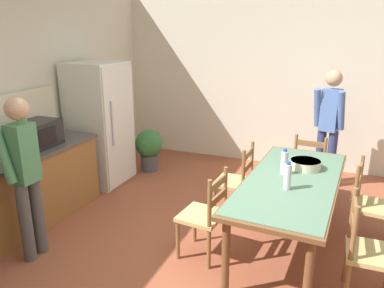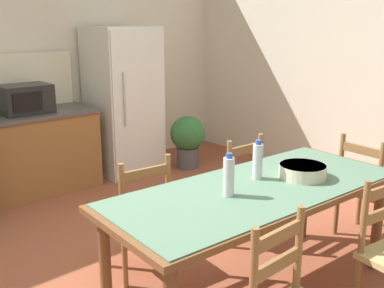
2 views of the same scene
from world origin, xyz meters
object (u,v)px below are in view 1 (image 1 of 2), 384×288
(chair_side_near_right, at_px, (369,205))
(person_at_counter, at_px, (25,171))
(chair_side_near_left, at_px, (367,251))
(chair_side_far_left, at_px, (205,215))
(chair_head_end, at_px, (310,168))
(person_by_table, at_px, (329,123))
(bottle_near_centre, at_px, (288,176))
(chair_side_far_right, at_px, (236,182))
(serving_bowl, at_px, (305,164))
(refrigerator, at_px, (100,124))
(dining_table, at_px, (291,187))
(bottle_off_centre, at_px, (284,162))
(microwave, at_px, (36,134))
(potted_plant, at_px, (149,147))

(chair_side_near_right, distance_m, person_at_counter, 3.46)
(chair_side_near_left, relative_size, chair_side_far_left, 1.00)
(chair_head_end, relative_size, person_by_table, 0.55)
(bottle_near_centre, bearing_deg, chair_side_far_right, 41.48)
(chair_side_near_right, relative_size, chair_side_far_right, 1.00)
(serving_bowl, bearing_deg, chair_side_near_right, -84.13)
(chair_side_near_left, height_order, person_at_counter, person_at_counter)
(refrigerator, xyz_separation_m, person_at_counter, (-1.91, -0.50, 0.03))
(bottle_near_centre, height_order, chair_side_far_left, bottle_near_centre)
(dining_table, height_order, serving_bowl, serving_bowl)
(dining_table, height_order, chair_side_far_right, chair_side_far_right)
(refrigerator, bearing_deg, chair_side_near_left, -110.92)
(refrigerator, bearing_deg, serving_bowl, -99.27)
(chair_side_near_left, bearing_deg, chair_head_end, 17.18)
(bottle_off_centre, xyz_separation_m, chair_head_end, (1.22, -0.18, -0.46))
(dining_table, distance_m, bottle_near_centre, 0.33)
(refrigerator, distance_m, microwave, 1.20)
(chair_side_near_right, xyz_separation_m, potted_plant, (1.06, 3.16, -0.06))
(refrigerator, height_order, dining_table, refrigerator)
(bottle_off_centre, relative_size, serving_bowl, 0.84)
(chair_side_near_left, bearing_deg, serving_bowl, 33.57)
(person_by_table, distance_m, potted_plant, 2.73)
(bottle_off_centre, bearing_deg, dining_table, -137.19)
(microwave, xyz_separation_m, chair_side_far_right, (0.87, -2.16, -0.59))
(chair_side_far_right, xyz_separation_m, person_by_table, (1.37, -0.94, 0.50))
(bottle_off_centre, bearing_deg, microwave, 99.63)
(chair_side_near_right, relative_size, potted_plant, 1.36)
(dining_table, relative_size, bottle_off_centre, 7.89)
(chair_side_far_right, distance_m, potted_plant, 1.97)
(bottle_off_centre, bearing_deg, chair_side_near_left, -127.96)
(refrigerator, height_order, chair_side_far_left, refrigerator)
(serving_bowl, relative_size, chair_side_far_right, 0.35)
(refrigerator, relative_size, dining_table, 0.83)
(microwave, bearing_deg, refrigerator, -0.91)
(chair_side_near_left, height_order, chair_head_end, same)
(potted_plant, bearing_deg, refrigerator, 146.80)
(chair_side_near_left, bearing_deg, person_at_counter, 98.99)
(person_at_counter, xyz_separation_m, potted_plant, (2.56, 0.07, -0.52))
(person_at_counter, height_order, person_by_table, person_by_table)
(chair_head_end, bearing_deg, chair_side_near_left, 113.28)
(chair_head_end, height_order, potted_plant, chair_head_end)
(refrigerator, height_order, potted_plant, refrigerator)
(potted_plant, bearing_deg, bottle_off_centre, -120.95)
(bottle_near_centre, distance_m, serving_bowl, 0.63)
(chair_side_near_left, distance_m, potted_plant, 3.70)
(chair_side_near_right, bearing_deg, chair_side_near_left, -175.55)
(microwave, height_order, person_by_table, person_by_table)
(bottle_off_centre, xyz_separation_m, person_by_table, (1.77, -0.34, 0.04))
(dining_table, distance_m, chair_head_end, 1.36)
(bottle_near_centre, bearing_deg, refrigerator, 68.74)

